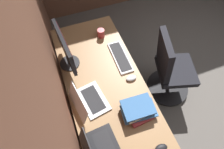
{
  "coord_description": "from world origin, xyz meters",
  "views": [
    {
      "loc": [
        -0.7,
        1.82,
        2.27
      ],
      "look_at": [
        0.07,
        1.53,
        0.95
      ],
      "focal_mm": 29.39,
      "sensor_mm": 36.0,
      "label": 1
    }
  ],
  "objects": [
    {
      "name": "drawer_pedestal",
      "position": [
        -0.16,
        1.61,
        0.35
      ],
      "size": [
        0.4,
        0.51,
        0.69
      ],
      "color": "#936D47",
      "rests_on": "ground"
    },
    {
      "name": "book_stack_near",
      "position": [
        -0.25,
        1.41,
        0.79
      ],
      "size": [
        0.24,
        0.31,
        0.11
      ],
      "color": "#B2383D",
      "rests_on": "desk"
    },
    {
      "name": "floor_plane",
      "position": [
        0.0,
        0.0,
        0.0
      ],
      "size": [
        5.03,
        5.03,
        0.0
      ],
      "primitive_type": "plane",
      "color": "#59544F"
    },
    {
      "name": "laptop_leftmost",
      "position": [
        -0.01,
        1.79,
        0.78
      ],
      "size": [
        0.37,
        0.32,
        0.2
      ],
      "color": "silver",
      "rests_on": "desk"
    },
    {
      "name": "coffee_mug",
      "position": [
        0.72,
        1.42,
        0.78
      ],
      "size": [
        0.12,
        0.08,
        0.1
      ],
      "color": "#A53338",
      "rests_on": "desk"
    },
    {
      "name": "desk",
      "position": [
        0.07,
        1.58,
        0.66
      ],
      "size": [
        1.88,
        0.73,
        0.73
      ],
      "color": "#936D47",
      "rests_on": "ground"
    },
    {
      "name": "mouse_main",
      "position": [
        -0.59,
        1.36,
        0.75
      ],
      "size": [
        0.06,
        0.1,
        0.03
      ],
      "primitive_type": "ellipsoid",
      "color": "black",
      "rests_on": "desk"
    },
    {
      "name": "keyboard_main",
      "position": [
        0.36,
        1.33,
        0.74
      ],
      "size": [
        0.42,
        0.15,
        0.02
      ],
      "color": "silver",
      "rests_on": "desk"
    },
    {
      "name": "wall_back",
      "position": [
        0.0,
        2.02,
        1.3
      ],
      "size": [
        4.79,
        0.1,
        2.6
      ],
      "primitive_type": "cube",
      "color": "brown",
      "rests_on": "ground"
    },
    {
      "name": "monitor_primary",
      "position": [
        0.47,
        1.84,
        0.96
      ],
      "size": [
        0.49,
        0.2,
        0.39
      ],
      "color": "black",
      "rests_on": "desk"
    },
    {
      "name": "mouse_spare",
      "position": [
        0.08,
        1.32,
        0.75
      ],
      "size": [
        0.06,
        0.1,
        0.03
      ],
      "primitive_type": "ellipsoid",
      "color": "silver",
      "rests_on": "desk"
    },
    {
      "name": "office_chair",
      "position": [
        0.16,
        0.76,
        0.46
      ],
      "size": [
        0.56,
        0.6,
        0.97
      ],
      "color": "black",
      "rests_on": "ground"
    }
  ]
}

